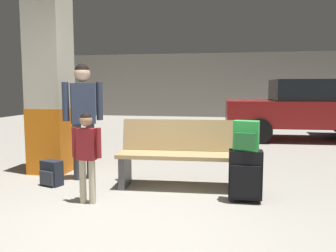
{
  "coord_description": "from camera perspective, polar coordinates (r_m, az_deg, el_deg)",
  "views": [
    {
      "loc": [
        0.97,
        -2.93,
        1.33
      ],
      "look_at": [
        0.18,
        1.3,
        0.85
      ],
      "focal_mm": 37.86,
      "sensor_mm": 36.0,
      "label": 1
    }
  ],
  "objects": [
    {
      "name": "ground_plane",
      "position": [
        7.14,
        2.52,
        -4.82
      ],
      "size": [
        18.0,
        18.0,
        0.1
      ],
      "primitive_type": "cube",
      "color": "gray"
    },
    {
      "name": "garage_back_wall",
      "position": [
        15.82,
        7.07,
        6.52
      ],
      "size": [
        18.0,
        0.12,
        2.8
      ],
      "primitive_type": "cube",
      "color": "gray",
      "rests_on": "ground_plane"
    },
    {
      "name": "structural_pillar",
      "position": [
        5.77,
        -18.5,
        6.85
      ],
      "size": [
        0.57,
        0.57,
        2.85
      ],
      "color": "orange",
      "rests_on": "ground_plane"
    },
    {
      "name": "bench",
      "position": [
        4.69,
        1.85,
        -4.56
      ],
      "size": [
        1.62,
        0.61,
        0.89
      ],
      "color": "tan",
      "rests_on": "ground_plane"
    },
    {
      "name": "suitcase",
      "position": [
        4.21,
        12.34,
        -7.67
      ],
      "size": [
        0.38,
        0.23,
        0.6
      ],
      "color": "black",
      "rests_on": "ground_plane"
    },
    {
      "name": "backpack_bright",
      "position": [
        4.13,
        12.47,
        -1.58
      ],
      "size": [
        0.3,
        0.23,
        0.34
      ],
      "color": "green",
      "rests_on": "suitcase"
    },
    {
      "name": "child",
      "position": [
        4.11,
        -12.97,
        -3.45
      ],
      "size": [
        0.35,
        0.21,
        1.04
      ],
      "color": "beige",
      "rests_on": "ground_plane"
    },
    {
      "name": "adult",
      "position": [
        5.17,
        -13.53,
        2.73
      ],
      "size": [
        0.5,
        0.33,
        1.65
      ],
      "color": "#38383D",
      "rests_on": "ground_plane"
    },
    {
      "name": "backpack_dark_floor",
      "position": [
        5.06,
        -18.26,
        -7.26
      ],
      "size": [
        0.32,
        0.26,
        0.34
      ],
      "color": "#1E232D",
      "rests_on": "ground_plane"
    },
    {
      "name": "parked_car_near",
      "position": [
        9.55,
        22.01,
        2.72
      ],
      "size": [
        4.18,
        1.95,
        1.51
      ],
      "color": "maroon",
      "rests_on": "ground_plane"
    }
  ]
}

